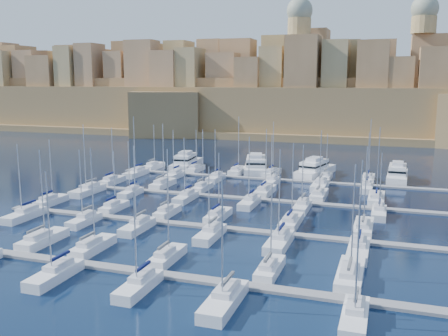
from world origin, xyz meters
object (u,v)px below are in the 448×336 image
(sailboat_4, at_px, (270,269))
(motor_yacht_d, at_px, (397,174))
(motor_yacht_c, at_px, (315,169))
(sailboat_2, at_px, (93,246))
(motor_yacht_b, at_px, (256,165))
(motor_yacht_a, at_px, (186,162))

(sailboat_4, height_order, motor_yacht_d, sailboat_4)
(sailboat_4, distance_m, motor_yacht_c, 71.02)
(motor_yacht_c, bearing_deg, sailboat_2, -107.59)
(sailboat_2, distance_m, motor_yacht_c, 73.96)
(motor_yacht_b, bearing_deg, motor_yacht_c, -3.79)
(sailboat_4, distance_m, motor_yacht_a, 81.83)
(motor_yacht_a, bearing_deg, motor_yacht_c, 0.59)
(motor_yacht_d, bearing_deg, motor_yacht_b, 177.06)
(sailboat_2, relative_size, motor_yacht_d, 0.98)
(motor_yacht_a, bearing_deg, sailboat_2, -78.24)
(motor_yacht_b, bearing_deg, sailboat_2, -94.68)
(sailboat_4, xyz_separation_m, motor_yacht_c, (-4.60, 70.87, 1.00))
(sailboat_4, relative_size, motor_yacht_c, 0.67)
(motor_yacht_a, bearing_deg, motor_yacht_b, 4.10)
(sailboat_2, bearing_deg, sailboat_4, -0.79)
(motor_yacht_a, xyz_separation_m, motor_yacht_c, (36.94, 0.38, -0.00))
(sailboat_2, distance_m, motor_yacht_b, 71.83)
(motor_yacht_b, height_order, motor_yacht_c, same)
(sailboat_2, xyz_separation_m, sailboat_4, (26.94, -0.37, -0.04))
(sailboat_2, relative_size, motor_yacht_a, 0.91)
(motor_yacht_b, relative_size, motor_yacht_d, 1.29)
(motor_yacht_a, xyz_separation_m, motor_yacht_d, (57.71, -0.45, 0.00))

